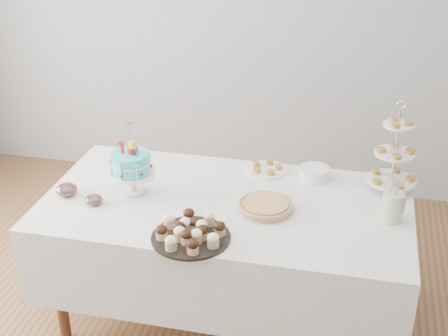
% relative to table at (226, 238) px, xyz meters
% --- Properties ---
extents(walls, '(5.04, 4.04, 2.70)m').
position_rel_table_xyz_m(walls, '(0.00, -0.30, 0.81)').
color(walls, '#9FA2A4').
rests_on(walls, floor).
extents(table, '(1.92, 1.02, 0.77)m').
position_rel_table_xyz_m(table, '(0.00, 0.00, 0.00)').
color(table, silver).
rests_on(table, floor).
extents(birthday_cake, '(0.26, 0.26, 0.40)m').
position_rel_table_xyz_m(birthday_cake, '(-0.51, -0.02, 0.34)').
color(birthday_cake, white).
rests_on(birthday_cake, table).
extents(cupcake_tray, '(0.38, 0.38, 0.09)m').
position_rel_table_xyz_m(cupcake_tray, '(-0.08, -0.38, 0.27)').
color(cupcake_tray, black).
rests_on(cupcake_tray, table).
extents(pie, '(0.28, 0.28, 0.04)m').
position_rel_table_xyz_m(pie, '(0.22, -0.04, 0.25)').
color(pie, tan).
rests_on(pie, table).
extents(tiered_stand, '(0.26, 0.26, 0.51)m').
position_rel_table_xyz_m(tiered_stand, '(0.84, 0.33, 0.44)').
color(tiered_stand, silver).
rests_on(tiered_stand, table).
extents(plate_stack, '(0.17, 0.17, 0.07)m').
position_rel_table_xyz_m(plate_stack, '(0.42, 0.37, 0.26)').
color(plate_stack, white).
rests_on(plate_stack, table).
extents(pastry_plate, '(0.24, 0.24, 0.04)m').
position_rel_table_xyz_m(pastry_plate, '(0.15, 0.40, 0.24)').
color(pastry_plate, white).
rests_on(pastry_plate, table).
extents(jam_bowl_a, '(0.09, 0.09, 0.05)m').
position_rel_table_xyz_m(jam_bowl_a, '(-0.66, -0.18, 0.25)').
color(jam_bowl_a, silver).
rests_on(jam_bowl_a, table).
extents(jam_bowl_b, '(0.12, 0.12, 0.07)m').
position_rel_table_xyz_m(jam_bowl_b, '(-0.84, -0.12, 0.26)').
color(jam_bowl_b, silver).
rests_on(jam_bowl_b, table).
extents(utensil_pitcher, '(0.11, 0.10, 0.23)m').
position_rel_table_xyz_m(utensil_pitcher, '(0.84, 0.00, 0.31)').
color(utensil_pitcher, silver).
rests_on(utensil_pitcher, table).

